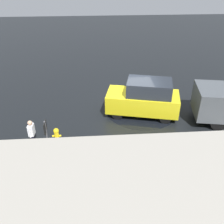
{
  "coord_description": "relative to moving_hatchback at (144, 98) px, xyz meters",
  "views": [
    {
      "loc": [
        1.95,
        12.18,
        7.44
      ],
      "look_at": [
        1.18,
        1.4,
        0.9
      ],
      "focal_mm": 40.0,
      "sensor_mm": 36.0,
      "label": 1
    }
  ],
  "objects": [
    {
      "name": "ground_plane",
      "position": [
        0.68,
        -0.27,
        -1.03
      ],
      "size": [
        60.0,
        60.0,
        0.0
      ],
      "primitive_type": "plane",
      "color": "black"
    },
    {
      "name": "kerb_strip",
      "position": [
        0.68,
        3.93,
        -1.01
      ],
      "size": [
        24.0,
        3.2,
        0.04
      ],
      "primitive_type": "cube",
      "color": "gray",
      "rests_on": "ground"
    },
    {
      "name": "moving_hatchback",
      "position": [
        0.0,
        0.0,
        0.0
      ],
      "size": [
        4.19,
        2.55,
        2.06
      ],
      "color": "yellow",
      "rests_on": "ground"
    },
    {
      "name": "fire_hydrant",
      "position": [
        4.55,
        2.27,
        -0.63
      ],
      "size": [
        0.42,
        0.31,
        0.8
      ],
      "color": "gold",
      "rests_on": "ground"
    },
    {
      "name": "pedestrian",
      "position": [
        5.7,
        2.18,
        -0.34
      ],
      "size": [
        0.27,
        0.57,
        1.22
      ],
      "color": "silver",
      "rests_on": "ground"
    },
    {
      "name": "metal_railing",
      "position": [
        0.09,
        4.79,
        -0.3
      ],
      "size": [
        9.72,
        0.04,
        1.05
      ],
      "color": "#B7BABF",
      "rests_on": "ground"
    },
    {
      "name": "sign_post",
      "position": [
        4.57,
        4.1,
        0.55
      ],
      "size": [
        0.07,
        0.44,
        2.4
      ],
      "color": "#4C4C51",
      "rests_on": "ground"
    },
    {
      "name": "puddle_patch",
      "position": [
        0.03,
        -0.47,
        -1.02
      ],
      "size": [
        4.16,
        4.16,
        0.01
      ],
      "primitive_type": "cylinder",
      "color": "black",
      "rests_on": "ground"
    }
  ]
}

